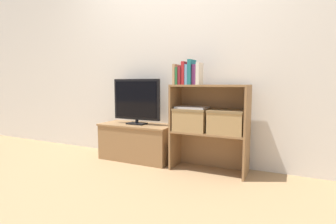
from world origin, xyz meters
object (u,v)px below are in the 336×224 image
tv (137,100)px  book_teal (192,72)px  book_forest (179,76)px  book_ivory (199,74)px  book_plum (196,75)px  book_skyblue (188,75)px  book_crimson (185,73)px  storage_basket_right (227,121)px  tv_stand (137,142)px  book_tan (176,75)px  storage_basket_left (192,118)px  book_maroon (182,75)px  laptop (192,107)px

tv → book_teal: 0.78m
book_forest → book_teal: book_teal is taller
book_forest → book_ivory: book_ivory is taller
book_teal → book_plum: (0.04, 0.00, -0.03)m
book_forest → book_skyblue: size_ratio=0.87×
book_skyblue → book_teal: bearing=-0.0°
book_crimson → storage_basket_right: size_ratio=0.67×
tv_stand → book_forest: book_forest is taller
book_tan → storage_basket_left: 0.48m
book_forest → book_ivory: size_ratio=0.80×
book_maroon → laptop: size_ratio=0.60×
tv_stand → book_plum: size_ratio=4.45×
book_crimson → book_skyblue: bearing=0.0°
tv_stand → book_maroon: bearing=-7.8°
book_maroon → storage_basket_left: book_maroon is taller
book_crimson → book_ivory: book_crimson is taller
tv → book_plum: 0.81m
storage_basket_left → book_forest: bearing=-163.7°
book_forest → storage_basket_left: size_ratio=0.51×
storage_basket_left → storage_basket_right: (0.36, 0.00, 0.00)m
storage_basket_right → book_tan: bearing=-175.8°
book_teal → storage_basket_right: size_ratio=0.73×
tv → laptop: tv is taller
storage_basket_left → tv_stand: bearing=176.4°
tv_stand → storage_basket_right: (1.06, -0.04, 0.32)m
book_forest → book_ivory: (0.22, 0.00, 0.02)m
tv_stand → book_teal: (0.71, -0.08, 0.80)m
book_tan → laptop: size_ratio=0.66×
book_plum → storage_basket_left: book_plum is taller
storage_basket_left → book_tan: bearing=-166.5°
tv_stand → book_ivory: 1.11m
tv → book_plum: book_plum is taller
book_forest → book_plum: bearing=0.0°
book_skyblue → storage_basket_left: bearing=51.2°
book_crimson → storage_basket_left: (0.07, 0.04, -0.46)m
tv_stand → tv: bearing=-90.0°
tv → storage_basket_left: size_ratio=1.75×
tv_stand → book_crimson: bearing=-7.4°
book_forest → laptop: book_forest is taller
book_tan → book_crimson: (0.09, 0.00, 0.01)m
tv → book_tan: size_ratio=2.91×
book_plum → book_forest: bearing=180.0°
storage_basket_left → laptop: (-0.00, -0.00, 0.12)m
book_plum → book_ivory: book_ivory is taller
book_teal → book_maroon: bearing=180.0°
book_skyblue → storage_basket_right: bearing=5.5°
tv → book_skyblue: book_skyblue is taller
book_tan → tv_stand: bearing=171.3°
book_forest → book_maroon: (0.03, 0.00, 0.01)m
tv_stand → book_teal: size_ratio=3.54×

